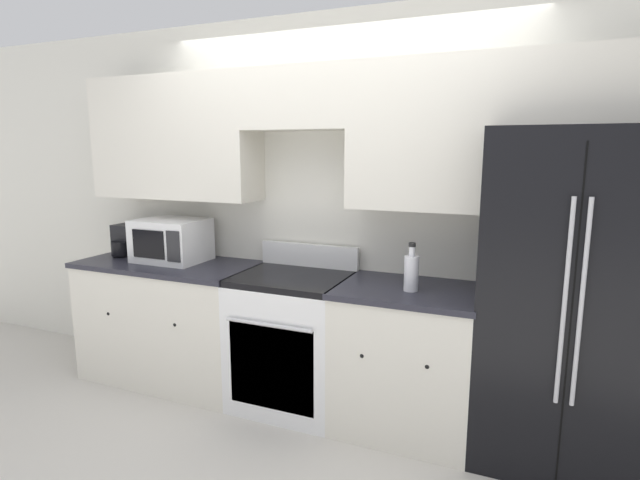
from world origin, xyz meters
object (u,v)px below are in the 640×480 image
oven_range (292,340)px  microwave (171,240)px  bottle (411,272)px  refrigerator (566,300)px

oven_range → microwave: (-1.01, 0.05, 0.60)m
microwave → bottle: size_ratio=1.73×
oven_range → refrigerator: (1.62, 0.06, 0.46)m
oven_range → bottle: (0.80, -0.05, 0.56)m
oven_range → bottle: bottle is taller
bottle → oven_range: bearing=176.5°
oven_range → refrigerator: size_ratio=0.58×
refrigerator → bottle: size_ratio=6.41×
refrigerator → bottle: bearing=-172.5°
oven_range → microwave: 1.17m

